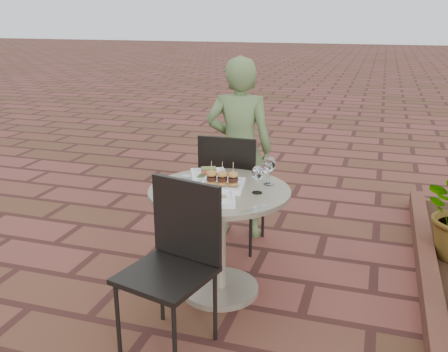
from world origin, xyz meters
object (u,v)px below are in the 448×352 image
(cafe_table, at_px, (220,225))
(diner, at_px, (239,149))
(chair_far, at_px, (231,183))
(chair_near, at_px, (176,252))
(plate_sliders, at_px, (222,182))
(plate_salmon, at_px, (209,174))
(plate_tuna, at_px, (212,198))

(cafe_table, xyz_separation_m, diner, (-0.14, 0.94, 0.26))
(chair_far, relative_size, diner, 0.63)
(chair_far, relative_size, chair_near, 1.00)
(diner, bearing_deg, plate_sliders, 91.71)
(chair_far, height_order, plate_sliders, chair_far)
(chair_near, bearing_deg, plate_salmon, 109.60)
(plate_sliders, xyz_separation_m, plate_tuna, (0.01, -0.24, -0.02))
(plate_salmon, bearing_deg, chair_far, 85.96)
(plate_salmon, relative_size, plate_sliders, 1.02)
(chair_far, height_order, plate_tuna, chair_far)
(diner, bearing_deg, plate_salmon, 81.64)
(chair_far, xyz_separation_m, plate_sliders, (0.13, -0.62, 0.22))
(cafe_table, xyz_separation_m, chair_far, (-0.12, 0.65, 0.07))
(chair_near, distance_m, plate_tuna, 0.41)
(chair_near, bearing_deg, plate_sliders, 96.20)
(diner, xyz_separation_m, plate_salmon, (-0.01, -0.72, 0.01))
(chair_near, height_order, plate_salmon, chair_near)
(plate_salmon, bearing_deg, cafe_table, -56.06)
(chair_near, distance_m, diner, 1.51)
(chair_far, xyz_separation_m, plate_tuna, (0.14, -0.86, 0.20))
(plate_salmon, xyz_separation_m, plate_tuna, (0.17, -0.43, -0.00))
(plate_sliders, bearing_deg, chair_far, 101.65)
(plate_salmon, distance_m, plate_tuna, 0.46)
(cafe_table, distance_m, plate_salmon, 0.37)
(plate_sliders, bearing_deg, diner, 99.07)
(chair_far, distance_m, plate_tuna, 0.89)
(cafe_table, height_order, plate_tuna, plate_tuna)
(cafe_table, xyz_separation_m, plate_tuna, (0.02, -0.21, 0.26))
(plate_sliders, height_order, plate_tuna, plate_sliders)
(plate_salmon, bearing_deg, plate_sliders, -50.17)
(cafe_table, distance_m, chair_near, 0.56)
(plate_salmon, relative_size, plate_tuna, 0.92)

